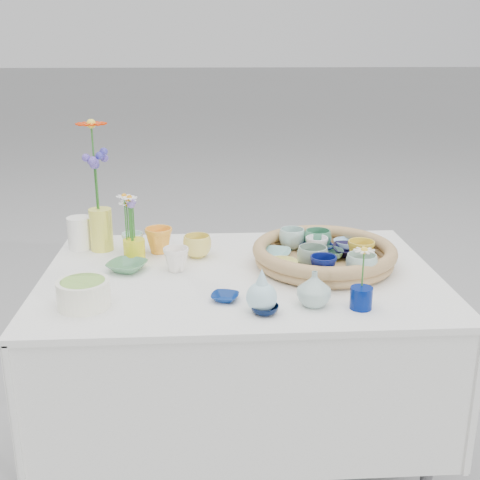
{
  "coord_description": "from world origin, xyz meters",
  "views": [
    {
      "loc": [
        -0.11,
        -1.8,
        1.46
      ],
      "look_at": [
        0.0,
        0.02,
        0.87
      ],
      "focal_mm": 45.0,
      "sensor_mm": 36.0,
      "label": 1
    }
  ],
  "objects": [
    {
      "name": "daisy_cup",
      "position": [
        -0.35,
        0.13,
        0.8
      ],
      "size": [
        0.08,
        0.08,
        0.08
      ],
      "primitive_type": "cylinder",
      "rotation": [
        0.0,
        0.0,
        -0.08
      ],
      "color": "yellow",
      "rests_on": "display_table"
    },
    {
      "name": "wicker_tray",
      "position": [
        0.28,
        0.05,
        0.8
      ],
      "size": [
        0.47,
        0.47,
        0.08
      ],
      "primitive_type": null,
      "color": "olive",
      "rests_on": "display_table"
    },
    {
      "name": "ground",
      "position": [
        0.0,
        0.0,
        0.0
      ],
      "size": [
        80.0,
        80.0,
        0.0
      ],
      "primitive_type": "plane",
      "color": "gray"
    },
    {
      "name": "daisy_posy",
      "position": [
        -0.36,
        0.13,
        0.92
      ],
      "size": [
        0.1,
        0.1,
        0.16
      ],
      "primitive_type": null,
      "rotation": [
        0.0,
        0.0,
        0.23
      ],
      "color": "white",
      "rests_on": "daisy_cup"
    },
    {
      "name": "tray_ceramic_0",
      "position": [
        0.27,
        0.14,
        0.8
      ],
      "size": [
        0.13,
        0.13,
        0.03
      ],
      "primitive_type": "imported",
      "rotation": [
        0.0,
        0.0,
        0.17
      ],
      "color": "navy",
      "rests_on": "wicker_tray"
    },
    {
      "name": "fluted_bowl",
      "position": [
        -0.45,
        -0.23,
        0.8
      ],
      "size": [
        0.19,
        0.19,
        0.08
      ],
      "primitive_type": null,
      "rotation": [
        0.0,
        0.0,
        -0.39
      ],
      "color": "white",
      "rests_on": "display_table"
    },
    {
      "name": "white_pitcher",
      "position": [
        -0.56,
        0.28,
        0.82
      ],
      "size": [
        0.14,
        0.12,
        0.12
      ],
      "primitive_type": null,
      "rotation": [
        0.0,
        0.0,
        0.33
      ],
      "color": "white",
      "rests_on": "display_table"
    },
    {
      "name": "bud_vase_paleblue",
      "position": [
        0.04,
        -0.3,
        0.83
      ],
      "size": [
        0.1,
        0.1,
        0.13
      ],
      "primitive_type": null,
      "rotation": [
        0.0,
        0.0,
        -0.17
      ],
      "color": "#A8D5E0",
      "rests_on": "display_table"
    },
    {
      "name": "tray_ceramic_1",
      "position": [
        0.39,
        0.09,
        0.8
      ],
      "size": [
        0.16,
        0.16,
        0.03
      ],
      "primitive_type": "imported",
      "rotation": [
        0.0,
        0.0,
        -0.18
      ],
      "color": "black",
      "rests_on": "wicker_tray"
    },
    {
      "name": "gerbera",
      "position": [
        -0.49,
        0.27,
        1.06
      ],
      "size": [
        0.16,
        0.16,
        0.32
      ],
      "primitive_type": null,
      "rotation": [
        0.0,
        0.0,
        0.41
      ],
      "color": "red",
      "rests_on": "tall_vase_yellow"
    },
    {
      "name": "tray_ceramic_10",
      "position": [
        0.13,
        -0.03,
        0.8
      ],
      "size": [
        0.11,
        0.11,
        0.03
      ],
      "primitive_type": "imported",
      "rotation": [
        0.0,
        0.0,
        0.09
      ],
      "color": "#FFFD93",
      "rests_on": "wicker_tray"
    },
    {
      "name": "display_table",
      "position": [
        0.0,
        0.0,
        0.0
      ],
      "size": [
        1.26,
        0.86,
        0.77
      ],
      "primitive_type": null,
      "color": "white",
      "rests_on": "ground"
    },
    {
      "name": "tray_ceramic_12",
      "position": [
        0.28,
        0.16,
        0.82
      ],
      "size": [
        0.1,
        0.1,
        0.07
      ],
      "primitive_type": "imported",
      "rotation": [
        0.0,
        0.0,
        0.14
      ],
      "color": "#3F8360",
      "rests_on": "wicker_tray"
    },
    {
      "name": "tray_ceramic_3",
      "position": [
        0.3,
        0.07,
        0.8
      ],
      "size": [
        0.12,
        0.12,
        0.03
      ],
      "primitive_type": "imported",
      "rotation": [
        0.0,
        0.0,
        -0.2
      ],
      "color": "slate",
      "rests_on": "wicker_tray"
    },
    {
      "name": "hydrangea",
      "position": [
        -0.48,
        0.26,
        1.0
      ],
      "size": [
        0.08,
        0.08,
        0.25
      ],
      "primitive_type": null,
      "rotation": [
        0.0,
        0.0,
        0.09
      ],
      "color": "#3A37A7",
      "rests_on": "tall_vase_yellow"
    },
    {
      "name": "tray_ceramic_9",
      "position": [
        0.24,
        -0.12,
        0.82
      ],
      "size": [
        0.09,
        0.09,
        0.08
      ],
      "primitive_type": "imported",
      "rotation": [
        0.0,
        0.0,
        -0.08
      ],
      "color": "#081051",
      "rests_on": "wicker_tray"
    },
    {
      "name": "tray_ceramic_11",
      "position": [
        0.36,
        -0.11,
        0.82
      ],
      "size": [
        0.1,
        0.1,
        0.08
      ],
      "primitive_type": "imported",
      "rotation": [
        0.0,
        0.0,
        -0.03
      ],
      "color": "#A3C5B6",
      "rests_on": "wicker_tray"
    },
    {
      "name": "tray_ceramic_6",
      "position": [
        0.19,
        0.18,
        0.82
      ],
      "size": [
        0.11,
        0.11,
        0.07
      ],
      "primitive_type": "imported",
      "rotation": [
        0.0,
        0.0,
        -0.25
      ],
      "color": "#ACCEC5",
      "rests_on": "wicker_tray"
    },
    {
      "name": "tray_ceramic_4",
      "position": [
        0.23,
        -0.03,
        0.82
      ],
      "size": [
        0.13,
        0.13,
        0.08
      ],
      "primitive_type": "imported",
      "rotation": [
        0.0,
        0.0,
        0.38
      ],
      "color": "gray",
      "rests_on": "wicker_tray"
    },
    {
      "name": "loose_ceramic_6",
      "position": [
        0.05,
        -0.31,
        0.78
      ],
      "size": [
        0.1,
        0.1,
        0.02
      ],
      "primitive_type": "imported",
      "rotation": [
        0.0,
        0.0,
        0.38
      ],
      "color": "black",
      "rests_on": "display_table"
    },
    {
      "name": "loose_ceramic_1",
      "position": [
        -0.14,
        0.16,
        0.8
      ],
      "size": [
        0.11,
        0.11,
        0.08
      ],
      "primitive_type": "imported",
      "rotation": [
        0.0,
        0.0,
        -0.1
      ],
      "color": "#EAD45D",
      "rests_on": "display_table"
    },
    {
      "name": "tray_ceramic_2",
      "position": [
        0.39,
        0.01,
        0.82
      ],
      "size": [
        0.1,
        0.1,
        0.08
      ],
      "primitive_type": "imported",
      "rotation": [
        0.0,
        0.0,
        -0.1
      ],
      "color": "gold",
      "rests_on": "wicker_tray"
    },
    {
      "name": "loose_ceramic_5",
      "position": [
        -0.37,
        0.22,
        0.8
      ],
      "size": [
        0.1,
        0.1,
        0.07
      ],
      "primitive_type": "imported",
      "rotation": [
        0.0,
        0.0,
        -0.37
      ],
      "color": "silver",
      "rests_on": "display_table"
    },
    {
      "name": "tall_vase_yellow",
      "position": [
        -0.48,
        0.26,
        0.84
      ],
      "size": [
        0.11,
        0.11,
        0.15
      ],
      "primitive_type": "cylinder",
      "rotation": [
        0.0,
        0.0,
        0.41
      ],
      "color": "#E6E24C",
      "rests_on": "display_table"
    },
    {
      "name": "loose_ceramic_0",
      "position": [
        -0.27,
        0.22,
        0.81
      ],
      "size": [
        0.12,
        0.12,
        0.09
      ],
      "primitive_type": "imported",
      "rotation": [
        0.0,
        0.0,
        -0.33
      ],
      "color": "#FFA32E",
      "rests_on": "display_table"
    },
    {
      "name": "tray_ceramic_7",
      "position": [
        0.26,
        0.09,
        0.82
      ],
      "size": [
        0.09,
        0.09,
        0.07
      ],
      "primitive_type": "imported",
      "rotation": [
        0.0,
        0.0,
        -0.28
      ],
      "color": "white",
      "rests_on": "wicker_tray"
    },
    {
      "name": "bud_vase_seafoam",
      "position": [
        0.19,
        -0.26,
        0.82
      ],
      "size": [
        0.12,
        0.12,
        0.1
      ],
      "primitive_type": "imported",
      "rotation": [
        0.0,
        0.0,
        -0.32
      ],
      "color": "#9BB8B0",
      "rests_on": "display_table"
    },
    {
      "name": "tray_ceramic_8",
      "position": [
        0.38,
        0.17,
        0.8
      ],
      "size": [
        0.12,
        0.12,
        0.03
      ],
      "primitive_type": "imported",
      "rotation": [
        0.0,
        0.0,
        -0.34
      ],
      "color": "#A9D9FF",
      "rests_on": "wicker_tray"
    },
    {
      "name": "bud_vase_cobalt",
      "position": [
        0.32,
        -0.29,
        0.8
      ],
      "size": [
        0.08,
        0.08,
        0.06
      ],
      "primitive_type": "cylinder",
      "rotation": [
        0.0,
        0.0,
        -0.27
      ],
      "color": "#001363",
      "rests_on": "display_table"
    },
    {
      "name": "tray_ceramic_5",
      "position": [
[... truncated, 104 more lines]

